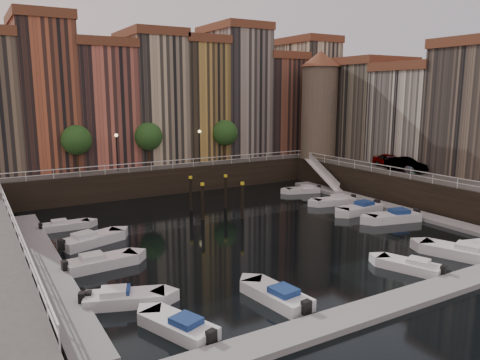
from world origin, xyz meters
TOP-DOWN VIEW (x-y plane):
  - ground at (0.00, 0.00)m, footprint 200.00×200.00m
  - quay_far at (0.00, 26.00)m, footprint 80.00×20.00m
  - quay_right at (28.00, -2.00)m, footprint 20.00×36.00m
  - dock_left at (-16.20, -1.00)m, footprint 2.00×28.00m
  - dock_right at (16.20, -1.00)m, footprint 2.00×28.00m
  - dock_near at (0.00, -17.00)m, footprint 30.00×2.00m
  - mountains at (1.72, 110.00)m, footprint 145.00×100.00m
  - far_terrace at (3.31, 23.50)m, footprint 48.70×10.30m
  - right_terrace at (26.50, 3.80)m, footprint 9.30×24.30m
  - corner_tower at (20.00, 14.50)m, footprint 5.20×5.20m
  - promenade_trees at (-1.33, 18.20)m, footprint 21.20×3.20m
  - street_lamps at (-1.00, 17.20)m, footprint 10.36×0.36m
  - railings at (0.00, 4.88)m, footprint 36.08×34.04m
  - gangway at (17.10, 10.00)m, footprint 2.78×8.32m
  - mooring_pilings at (0.04, 5.58)m, footprint 4.23×5.61m
  - boat_left_0 at (-13.18, -9.19)m, footprint 4.40×2.90m
  - boat_left_1 at (-13.42, -9.28)m, footprint 4.72×3.06m
  - boat_left_2 at (-13.11, -3.00)m, footprint 4.94×2.06m
  - boat_left_3 at (-12.53, 2.20)m, footprint 5.24×3.33m
  - boat_left_4 at (-13.49, 7.62)m, footprint 4.12×1.63m
  - boat_right_1 at (12.94, -4.96)m, footprint 5.35×2.96m
  - boat_right_2 at (12.51, -1.15)m, footprint 5.17×2.15m
  - boat_right_3 at (12.74, 2.77)m, footprint 4.82×2.58m
  - boat_right_4 at (13.50, 9.10)m, footprint 4.24×2.60m
  - boat_near_0 at (-11.93, -13.76)m, footprint 3.02×4.59m
  - boat_near_1 at (-5.83, -13.36)m, footprint 2.27×4.89m
  - boat_near_2 at (4.45, -13.96)m, footprint 2.92×4.40m
  - boat_near_3 at (9.52, -13.95)m, footprint 3.52×5.30m
  - car_a at (21.77, 3.62)m, footprint 1.99×4.60m
  - car_b at (20.83, 0.76)m, footprint 1.87×4.72m
  - car_c at (21.11, 1.03)m, footprint 2.72×5.11m

SIDE VIEW (x-z plane):
  - ground at x=0.00m, z-range 0.00..0.00m
  - dock_left at x=-16.20m, z-range 0.00..0.35m
  - dock_right at x=16.20m, z-range 0.00..0.35m
  - dock_near at x=0.00m, z-range 0.00..0.35m
  - boat_left_4 at x=-13.49m, z-range -0.15..0.79m
  - boat_right_4 at x=13.50m, z-range -0.16..0.80m
  - boat_left_0 at x=-13.18m, z-range -0.16..0.83m
  - boat_near_2 at x=4.45m, z-range -0.16..0.83m
  - boat_near_0 at x=-11.93m, z-range -0.17..0.87m
  - boat_left_1 at x=-13.42m, z-range -0.17..0.89m
  - boat_right_3 at x=12.74m, z-range -0.18..0.90m
  - boat_near_1 at x=-5.83m, z-range -0.18..0.92m
  - boat_left_2 at x=-13.11m, z-range -0.18..0.94m
  - boat_right_2 at x=12.51m, z-range -0.19..0.98m
  - boat_left_3 at x=-12.53m, z-range -0.19..0.99m
  - boat_near_3 at x=9.52m, z-range -0.20..1.00m
  - boat_right_1 at x=12.94m, z-range -0.20..1.00m
  - quay_far at x=0.00m, z-range 0.00..3.00m
  - quay_right at x=28.00m, z-range 0.00..3.00m
  - mooring_pilings at x=0.04m, z-range -0.24..3.54m
  - gangway at x=17.10m, z-range 0.05..3.78m
  - car_c at x=21.11m, z-range 3.00..4.41m
  - car_b at x=20.83m, z-range 3.00..4.53m
  - car_a at x=21.77m, z-range 3.00..4.55m
  - railings at x=0.00m, z-range 3.53..4.05m
  - street_lamps at x=-1.00m, z-range 3.81..7.99m
  - promenade_trees at x=-1.33m, z-range 3.98..9.18m
  - mountains at x=1.72m, z-range -1.08..16.92m
  - right_terrace at x=26.50m, z-range 2.56..16.56m
  - corner_tower at x=20.00m, z-range 3.29..17.09m
  - far_terrace at x=3.31m, z-range 2.20..19.70m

